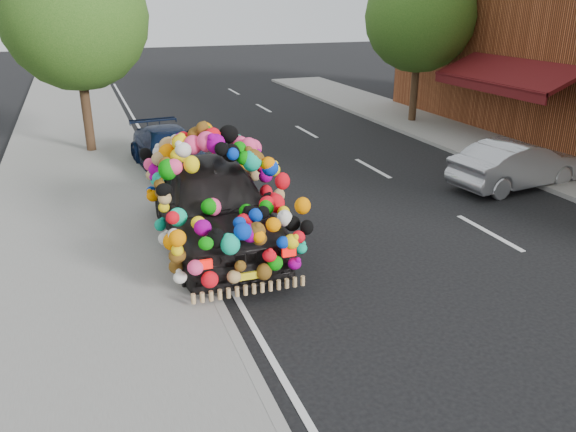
# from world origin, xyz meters

# --- Properties ---
(ground) EXTENTS (100.00, 100.00, 0.00)m
(ground) POSITION_xyz_m (0.00, 0.00, 0.00)
(ground) COLOR black
(ground) RESTS_ON ground
(sidewalk) EXTENTS (4.00, 60.00, 0.12)m
(sidewalk) POSITION_xyz_m (-4.30, 0.00, 0.06)
(sidewalk) COLOR gray
(sidewalk) RESTS_ON ground
(kerb) EXTENTS (0.15, 60.00, 0.13)m
(kerb) POSITION_xyz_m (-2.35, 0.00, 0.07)
(kerb) COLOR gray
(kerb) RESTS_ON ground
(footpath_far) EXTENTS (3.00, 40.00, 0.12)m
(footpath_far) POSITION_xyz_m (8.20, 3.00, 0.06)
(footpath_far) COLOR gray
(footpath_far) RESTS_ON ground
(lane_markings) EXTENTS (6.00, 50.00, 0.01)m
(lane_markings) POSITION_xyz_m (3.60, 0.00, 0.01)
(lane_markings) COLOR silver
(lane_markings) RESTS_ON ground
(tree_near_sidewalk) EXTENTS (4.20, 4.20, 6.13)m
(tree_near_sidewalk) POSITION_xyz_m (-3.80, 9.50, 4.02)
(tree_near_sidewalk) COLOR #332114
(tree_near_sidewalk) RESTS_ON ground
(tree_far_b) EXTENTS (4.00, 4.00, 5.90)m
(tree_far_b) POSITION_xyz_m (8.00, 10.00, 3.89)
(tree_far_b) COLOR #332114
(tree_far_b) RESTS_ON ground
(plush_art_car) EXTENTS (2.43, 5.13, 2.32)m
(plush_art_car) POSITION_xyz_m (-1.80, 1.45, 1.20)
(plush_art_car) COLOR black
(plush_art_car) RESTS_ON ground
(navy_sedan) EXTENTS (2.02, 4.18, 1.17)m
(navy_sedan) POSITION_xyz_m (-1.80, 6.68, 0.59)
(navy_sedan) COLOR #081432
(navy_sedan) RESTS_ON ground
(silver_hatchback) EXTENTS (3.74, 1.67, 1.19)m
(silver_hatchback) POSITION_xyz_m (6.21, 2.26, 0.60)
(silver_hatchback) COLOR #A1A2A8
(silver_hatchback) RESTS_ON ground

